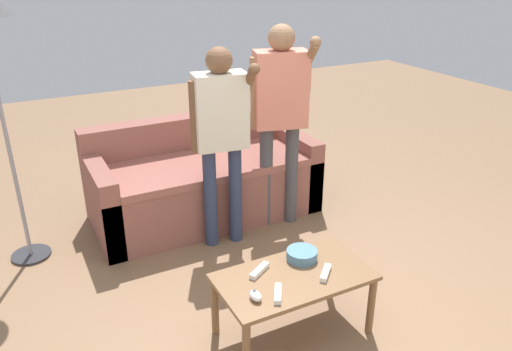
{
  "coord_description": "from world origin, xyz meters",
  "views": [
    {
      "loc": [
        -1.4,
        -2.24,
        2.06
      ],
      "look_at": [
        -0.07,
        0.33,
        0.78
      ],
      "focal_mm": 35.38,
      "sensor_mm": 36.0,
      "label": 1
    }
  ],
  "objects_px": {
    "player_right": "(280,105)",
    "player_center": "(221,126)",
    "couch": "(203,181)",
    "game_remote_wand_far": "(278,294)",
    "game_remote_nunchuk": "(256,296)",
    "game_remote_wand_near": "(259,271)",
    "game_remote_wand_spare": "(326,273)",
    "snack_bowl": "(302,255)",
    "coffee_table": "(294,283)"
  },
  "relations": [
    {
      "from": "coffee_table",
      "to": "game_remote_nunchuk",
      "type": "distance_m",
      "value": 0.32
    },
    {
      "from": "player_right",
      "to": "game_remote_wand_far",
      "type": "height_order",
      "value": "player_right"
    },
    {
      "from": "player_right",
      "to": "game_remote_wand_near",
      "type": "relative_size",
      "value": 10.11
    },
    {
      "from": "game_remote_wand_far",
      "to": "game_remote_wand_spare",
      "type": "distance_m",
      "value": 0.33
    },
    {
      "from": "snack_bowl",
      "to": "game_remote_wand_near",
      "type": "height_order",
      "value": "snack_bowl"
    },
    {
      "from": "game_remote_wand_near",
      "to": "game_remote_wand_spare",
      "type": "xyz_separation_m",
      "value": [
        0.32,
        -0.19,
        0.0
      ]
    },
    {
      "from": "game_remote_wand_spare",
      "to": "player_center",
      "type": "bearing_deg",
      "value": 94.33
    },
    {
      "from": "couch",
      "to": "game_remote_wand_far",
      "type": "bearing_deg",
      "value": -99.03
    },
    {
      "from": "coffee_table",
      "to": "game_remote_nunchuk",
      "type": "xyz_separation_m",
      "value": [
        -0.29,
        -0.09,
        0.08
      ]
    },
    {
      "from": "couch",
      "to": "game_remote_nunchuk",
      "type": "height_order",
      "value": "couch"
    },
    {
      "from": "player_right",
      "to": "coffee_table",
      "type": "bearing_deg",
      "value": -116.12
    },
    {
      "from": "snack_bowl",
      "to": "player_center",
      "type": "relative_size",
      "value": 0.12
    },
    {
      "from": "snack_bowl",
      "to": "game_remote_wand_far",
      "type": "xyz_separation_m",
      "value": [
        -0.3,
        -0.24,
        -0.01
      ]
    },
    {
      "from": "game_remote_nunchuk",
      "to": "game_remote_wand_far",
      "type": "xyz_separation_m",
      "value": [
        0.12,
        -0.03,
        -0.01
      ]
    },
    {
      "from": "game_remote_wand_far",
      "to": "player_right",
      "type": "bearing_deg",
      "value": 60.04
    },
    {
      "from": "player_right",
      "to": "player_center",
      "type": "height_order",
      "value": "player_right"
    },
    {
      "from": "coffee_table",
      "to": "player_center",
      "type": "bearing_deg",
      "value": 86.73
    },
    {
      "from": "coffee_table",
      "to": "player_right",
      "type": "relative_size",
      "value": 0.55
    },
    {
      "from": "game_remote_wand_near",
      "to": "game_remote_nunchuk",
      "type": "bearing_deg",
      "value": -122.46
    },
    {
      "from": "coffee_table",
      "to": "snack_bowl",
      "type": "distance_m",
      "value": 0.19
    },
    {
      "from": "player_center",
      "to": "game_remote_wand_far",
      "type": "relative_size",
      "value": 9.95
    },
    {
      "from": "game_remote_nunchuk",
      "to": "game_remote_wand_near",
      "type": "distance_m",
      "value": 0.24
    },
    {
      "from": "coffee_table",
      "to": "player_right",
      "type": "height_order",
      "value": "player_right"
    },
    {
      "from": "couch",
      "to": "snack_bowl",
      "type": "distance_m",
      "value": 1.53
    },
    {
      "from": "coffee_table",
      "to": "player_right",
      "type": "distance_m",
      "value": 1.51
    },
    {
      "from": "couch",
      "to": "coffee_table",
      "type": "xyz_separation_m",
      "value": [
        -0.11,
        -1.64,
        0.05
      ]
    },
    {
      "from": "game_remote_nunchuk",
      "to": "game_remote_wand_spare",
      "type": "xyz_separation_m",
      "value": [
        0.45,
        0.01,
        -0.01
      ]
    },
    {
      "from": "game_remote_nunchuk",
      "to": "game_remote_wand_near",
      "type": "relative_size",
      "value": 0.56
    },
    {
      "from": "couch",
      "to": "game_remote_wand_far",
      "type": "height_order",
      "value": "couch"
    },
    {
      "from": "coffee_table",
      "to": "player_center",
      "type": "height_order",
      "value": "player_center"
    },
    {
      "from": "couch",
      "to": "game_remote_nunchuk",
      "type": "bearing_deg",
      "value": -102.91
    },
    {
      "from": "game_remote_nunchuk",
      "to": "coffee_table",
      "type": "bearing_deg",
      "value": 17.73
    },
    {
      "from": "game_remote_wand_far",
      "to": "game_remote_wand_near",
      "type": "bearing_deg",
      "value": 87.01
    },
    {
      "from": "snack_bowl",
      "to": "game_remote_wand_far",
      "type": "height_order",
      "value": "snack_bowl"
    },
    {
      "from": "game_remote_wand_spare",
      "to": "player_right",
      "type": "bearing_deg",
      "value": 71.27
    },
    {
      "from": "coffee_table",
      "to": "game_remote_wand_far",
      "type": "bearing_deg",
      "value": -145.07
    },
    {
      "from": "coffee_table",
      "to": "game_remote_nunchuk",
      "type": "bearing_deg",
      "value": -162.27
    },
    {
      "from": "coffee_table",
      "to": "game_remote_nunchuk",
      "type": "relative_size",
      "value": 9.94
    },
    {
      "from": "coffee_table",
      "to": "game_remote_wand_near",
      "type": "height_order",
      "value": "game_remote_wand_near"
    },
    {
      "from": "couch",
      "to": "game_remote_nunchuk",
      "type": "relative_size",
      "value": 20.91
    },
    {
      "from": "game_remote_nunchuk",
      "to": "player_right",
      "type": "relative_size",
      "value": 0.05
    },
    {
      "from": "game_remote_wand_spare",
      "to": "game_remote_wand_far",
      "type": "bearing_deg",
      "value": -172.96
    },
    {
      "from": "player_center",
      "to": "couch",
      "type": "bearing_deg",
      "value": 85.49
    },
    {
      "from": "couch",
      "to": "player_center",
      "type": "relative_size",
      "value": 1.23
    },
    {
      "from": "game_remote_nunchuk",
      "to": "player_center",
      "type": "height_order",
      "value": "player_center"
    },
    {
      "from": "player_right",
      "to": "player_center",
      "type": "bearing_deg",
      "value": -170.78
    },
    {
      "from": "snack_bowl",
      "to": "game_remote_wand_spare",
      "type": "height_order",
      "value": "snack_bowl"
    },
    {
      "from": "player_right",
      "to": "player_center",
      "type": "distance_m",
      "value": 0.54
    },
    {
      "from": "couch",
      "to": "player_right",
      "type": "relative_size",
      "value": 1.15
    },
    {
      "from": "snack_bowl",
      "to": "game_remote_wand_near",
      "type": "xyz_separation_m",
      "value": [
        -0.29,
        -0.01,
        -0.01
      ]
    }
  ]
}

